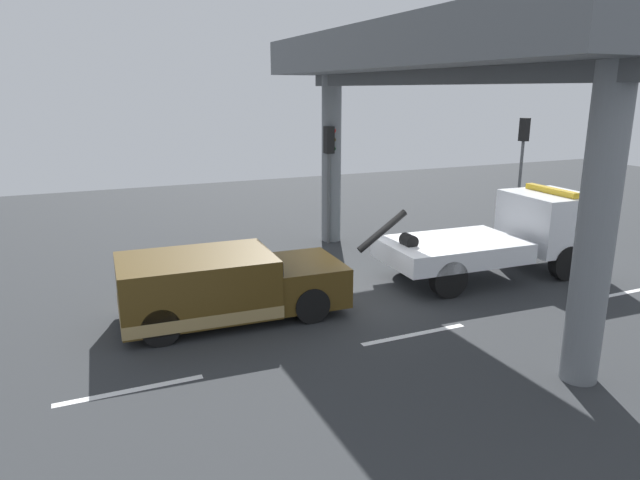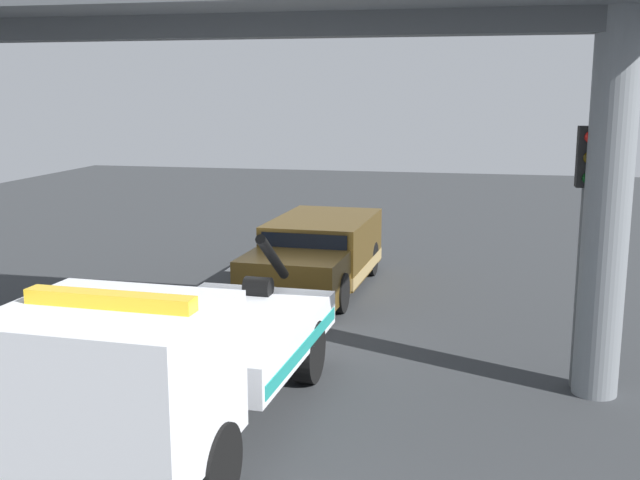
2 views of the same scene
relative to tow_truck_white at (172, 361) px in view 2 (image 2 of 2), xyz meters
name	(u,v)px [view 2 (image 2 of 2)]	position (x,y,z in m)	size (l,w,h in m)	color
ground_plane	(277,337)	(-4.83, 0.03, -1.25)	(60.00, 40.00, 0.10)	#2D3033
lane_stripe_west	(243,260)	(-10.83, -2.58, -1.20)	(2.60, 0.16, 0.01)	silver
lane_stripe_mid	(149,326)	(-4.83, -2.58, -1.20)	(2.60, 0.16, 0.01)	silver
tow_truck_white	(172,361)	(0.00, 0.00, 0.00)	(7.30, 2.65, 2.46)	white
towed_van_green	(318,255)	(-8.45, 0.04, -0.42)	(5.28, 2.40, 1.58)	#4C3814
overpass_structure	(243,2)	(-3.11, 0.03, 4.70)	(3.60, 13.03, 6.76)	slate
traffic_light_near	(585,200)	(-3.31, 5.26, 1.76)	(0.39, 0.32, 4.05)	#515456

